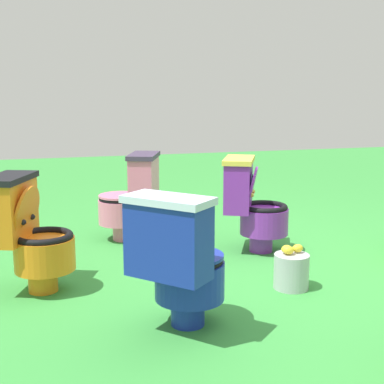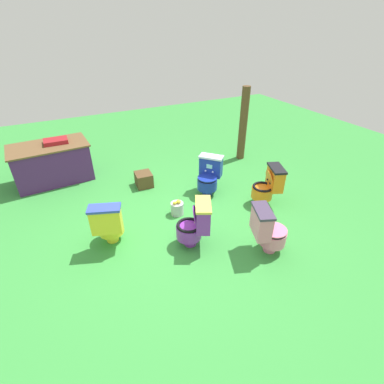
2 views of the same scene
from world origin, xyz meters
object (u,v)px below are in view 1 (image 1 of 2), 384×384
at_px(toilet_purple, 252,204).
at_px(toilet_blue, 180,261).
at_px(toilet_pink, 131,196).
at_px(toilet_orange, 29,233).
at_px(lemon_bucket, 291,270).

distance_m(toilet_purple, toilet_blue, 1.49).
distance_m(toilet_blue, toilet_pink, 1.77).
bearing_deg(toilet_blue, toilet_orange, -179.30).
xyz_separation_m(toilet_purple, toilet_orange, (1.64, 0.40, 0.00)).
bearing_deg(toilet_orange, lemon_bucket, 96.59).
xyz_separation_m(toilet_pink, lemon_bucket, (-0.76, 1.39, -0.25)).
xyz_separation_m(toilet_blue, lemon_bucket, (-0.82, -0.37, -0.25)).
distance_m(toilet_orange, toilet_pink, 1.26).
height_order(toilet_purple, toilet_orange, same).
relative_size(toilet_purple, toilet_pink, 1.00).
bearing_deg(toilet_purple, toilet_pink, -97.91).
bearing_deg(toilet_orange, toilet_pink, 162.00).
height_order(toilet_pink, lemon_bucket, toilet_pink).
height_order(toilet_blue, toilet_pink, same).
bearing_deg(toilet_purple, toilet_orange, -49.87).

